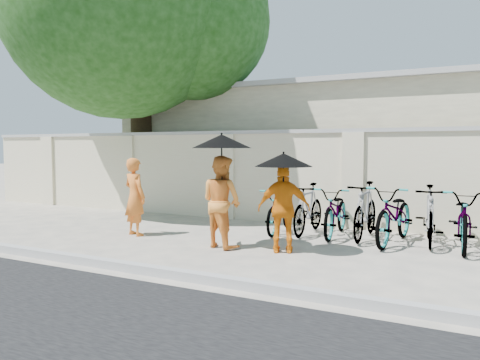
% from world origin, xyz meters
% --- Properties ---
extents(ground, '(80.00, 80.00, 0.00)m').
position_xyz_m(ground, '(0.00, 0.00, 0.00)').
color(ground, '#BCAF9B').
extents(kerb, '(40.00, 0.16, 0.12)m').
position_xyz_m(kerb, '(0.00, -1.70, 0.06)').
color(kerb, '#9B9B9B').
rests_on(kerb, ground).
extents(compound_wall, '(20.00, 0.30, 2.00)m').
position_xyz_m(compound_wall, '(1.00, 3.20, 1.00)').
color(compound_wall, beige).
rests_on(compound_wall, ground).
extents(building_behind, '(14.00, 6.00, 3.20)m').
position_xyz_m(building_behind, '(2.00, 7.00, 1.60)').
color(building_behind, beige).
rests_on(building_behind, ground).
extents(shade_tree, '(6.70, 6.20, 8.20)m').
position_xyz_m(shade_tree, '(-3.66, 2.97, 5.10)').
color(shade_tree, '#402E1A').
rests_on(shade_tree, ground).
extents(monk_left, '(0.62, 0.50, 1.49)m').
position_xyz_m(monk_left, '(-1.54, 0.41, 0.75)').
color(monk_left, orange).
rests_on(monk_left, ground).
extents(monk_center, '(0.90, 0.79, 1.55)m').
position_xyz_m(monk_center, '(0.47, 0.24, 0.78)').
color(monk_center, orange).
rests_on(monk_center, ground).
extents(parasol_center, '(0.99, 0.99, 1.03)m').
position_xyz_m(parasol_center, '(0.52, 0.16, 1.79)').
color(parasol_center, black).
rests_on(parasol_center, ground).
extents(monk_right, '(0.91, 0.63, 1.43)m').
position_xyz_m(monk_right, '(1.57, 0.33, 0.71)').
color(monk_right, orange).
rests_on(monk_right, ground).
extents(parasol_right, '(0.91, 0.91, 0.79)m').
position_xyz_m(parasol_right, '(1.59, 0.25, 1.49)').
color(parasol_right, black).
rests_on(parasol_right, ground).
extents(bike_0, '(0.77, 1.73, 0.88)m').
position_xyz_m(bike_0, '(0.83, 1.99, 0.44)').
color(bike_0, '#ADADAD').
rests_on(bike_0, ground).
extents(bike_1, '(0.48, 1.65, 0.99)m').
position_xyz_m(bike_1, '(1.38, 2.06, 0.50)').
color(bike_1, '#ADADAD').
rests_on(bike_1, ground).
extents(bike_2, '(0.77, 1.85, 0.95)m').
position_xyz_m(bike_2, '(1.93, 2.08, 0.47)').
color(bike_2, '#ADADAD').
rests_on(bike_2, ground).
extents(bike_3, '(0.50, 1.76, 1.06)m').
position_xyz_m(bike_3, '(2.48, 2.06, 0.53)').
color(bike_3, '#ADADAD').
rests_on(bike_3, ground).
extents(bike_4, '(0.89, 2.02, 1.03)m').
position_xyz_m(bike_4, '(3.03, 1.89, 0.51)').
color(bike_4, '#ADADAD').
rests_on(bike_4, ground).
extents(bike_5, '(0.69, 1.77, 1.03)m').
position_xyz_m(bike_5, '(3.59, 2.07, 0.52)').
color(bike_5, '#ADADAD').
rests_on(bike_5, ground).
extents(bike_6, '(0.78, 1.96, 1.01)m').
position_xyz_m(bike_6, '(4.14, 1.95, 0.50)').
color(bike_6, '#ADADAD').
rests_on(bike_6, ground).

